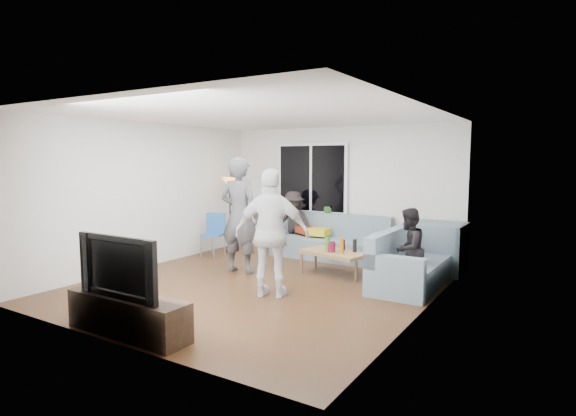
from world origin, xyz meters
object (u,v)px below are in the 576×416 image
Objects in this scene: sofa_right_section at (414,258)px; coffee_table at (335,263)px; television at (126,265)px; spectator_right at (408,249)px; player_right at (272,233)px; sofa_back_section at (330,237)px; spectator_back at (293,222)px; tv_console at (128,315)px; floor_lamp at (230,215)px; side_chair at (213,235)px; player_left at (240,215)px.

sofa_right_section is 1.82× the size of coffee_table.
sofa_right_section is 4.26m from television.
player_right is at bearing -38.07° from spectator_right.
sofa_back_section reaches higher than coffee_table.
spectator_back reaches higher than spectator_right.
sofa_back_section is 4.78m from television.
player_right is 2.22m from tv_console.
side_chair is at bearing -90.00° from floor_lamp.
spectator_back is (-0.05, 1.87, -0.35)m from player_left.
player_left reaches higher than television.
television is (-0.77, -3.64, 0.58)m from coffee_table.
player_right is 2.07m from spectator_right.
floor_lamp is 0.97× the size of tv_console.
television is (0.00, 0.00, 0.56)m from tv_console.
side_chair is 0.54× the size of tv_console.
spectator_right is at bearing -23.49° from side_chair.
television is at bearing 55.72° from player_right.
player_left is 1.24× the size of tv_console.
sofa_back_section is 2.41m from spectator_right.
player_left is (1.28, -0.78, 0.56)m from side_chair.
sofa_back_section is at bearing 88.63° from tv_console.
spectator_back reaches higher than sofa_back_section.
spectator_back is at bearing 98.81° from tv_console.
player_right is at bearing 138.50° from player_left.
floor_lamp reaches higher than side_chair.
player_right is (-0.20, -1.60, 0.71)m from coffee_table.
tv_console is (0.74, -4.80, -0.43)m from spectator_back.
floor_lamp is 1.21× the size of spectator_back.
television reaches higher than sofa_right_section.
spectator_right reaches higher than side_chair.
tv_console is (-2.10, -3.69, -0.20)m from sofa_right_section.
floor_lamp is 1.27× the size of spectator_right.
sofa_right_section is 2.33× the size of side_chair.
spectator_right is (4.07, -0.85, -0.17)m from floor_lamp.
player_left reaches higher than player_right.
floor_lamp is at bearing 114.85° from tv_console.
tv_console is at bearing -102.00° from coffee_table.
sofa_right_section is at bearing 60.39° from television.
sofa_back_section is 1.15× the size of sofa_right_section.
player_right reaches higher than coffee_table.
sofa_right_section is (1.98, -1.08, 0.00)m from sofa_back_section.
sofa_back_section is at bearing 88.63° from television.
side_chair is 0.43× the size of player_left.
player_right is at bearing 74.32° from television.
tv_console is 1.34× the size of television.
spectator_back is 4.88m from tv_console.
player_right is 1.52× the size of television.
side_chair is (-2.75, 0.07, 0.23)m from coffee_table.
spectator_right is at bearing -180.00° from sofa_right_section.
side_chair is at bearing -84.24° from spectator_right.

